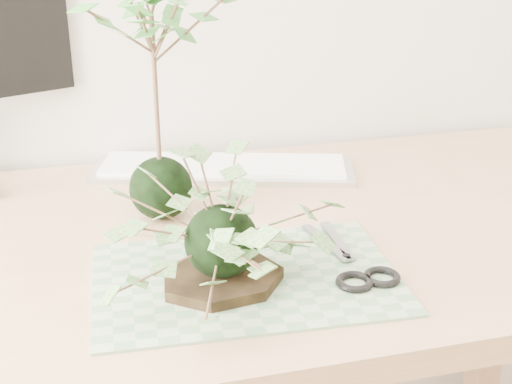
{
  "coord_description": "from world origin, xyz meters",
  "views": [
    {
      "loc": [
        -0.22,
        0.28,
        1.22
      ],
      "look_at": [
        0.0,
        1.14,
        0.84
      ],
      "focal_mm": 50.0,
      "sensor_mm": 36.0,
      "label": 1
    }
  ],
  "objects_px": {
    "keyboard": "(223,168)",
    "desk": "(197,286)",
    "maple_kokedama": "(152,34)",
    "ivy_kokedama": "(221,209)"
  },
  "relations": [
    {
      "from": "maple_kokedama",
      "to": "keyboard",
      "type": "bearing_deg",
      "value": 50.97
    },
    {
      "from": "desk",
      "to": "keyboard",
      "type": "distance_m",
      "value": 0.28
    },
    {
      "from": "maple_kokedama",
      "to": "ivy_kokedama",
      "type": "bearing_deg",
      "value": -78.96
    },
    {
      "from": "ivy_kokedama",
      "to": "desk",
      "type": "bearing_deg",
      "value": 93.03
    },
    {
      "from": "maple_kokedama",
      "to": "desk",
      "type": "bearing_deg",
      "value": -64.36
    },
    {
      "from": "keyboard",
      "to": "desk",
      "type": "bearing_deg",
      "value": -94.87
    },
    {
      "from": "ivy_kokedama",
      "to": "keyboard",
      "type": "relative_size",
      "value": 0.61
    },
    {
      "from": "desk",
      "to": "maple_kokedama",
      "type": "xyz_separation_m",
      "value": [
        -0.04,
        0.08,
        0.38
      ]
    },
    {
      "from": "maple_kokedama",
      "to": "keyboard",
      "type": "height_order",
      "value": "maple_kokedama"
    },
    {
      "from": "desk",
      "to": "maple_kokedama",
      "type": "height_order",
      "value": "maple_kokedama"
    }
  ]
}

